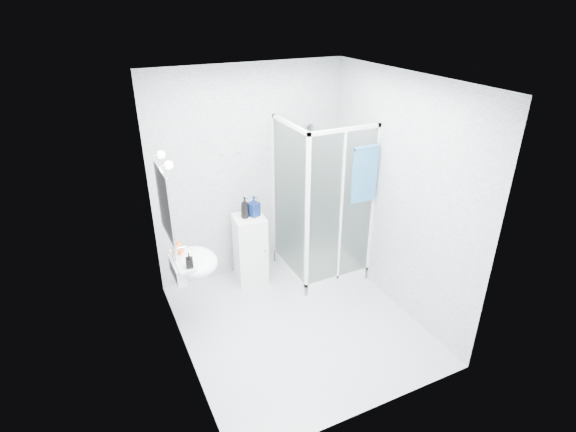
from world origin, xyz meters
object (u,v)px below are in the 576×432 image
wall_basin (192,263)px  shampoo_bottle_b (254,206)px  soap_dispenser_black (189,261)px  shower_enclosure (318,244)px  soap_dispenser_orange (178,247)px  shampoo_bottle_a (245,208)px  storage_cabinet (250,249)px  hand_towel (365,173)px

wall_basin → shampoo_bottle_b: size_ratio=2.20×
soap_dispenser_black → shower_enclosure: bearing=16.1°
soap_dispenser_orange → soap_dispenser_black: bearing=-81.8°
shampoo_bottle_a → soap_dispenser_black: (-0.87, -0.76, -0.07)m
storage_cabinet → hand_towel: size_ratio=1.33×
shampoo_bottle_a → shampoo_bottle_b: size_ratio=1.03×
storage_cabinet → hand_towel: hand_towel is taller
wall_basin → shampoo_bottle_a: (0.80, 0.58, 0.21)m
wall_basin → soap_dispenser_orange: 0.21m
hand_towel → storage_cabinet: bearing=150.2°
shampoo_bottle_b → soap_dispenser_black: (-0.98, -0.76, -0.06)m
shower_enclosure → soap_dispenser_orange: 1.84m
shower_enclosure → shampoo_bottle_b: size_ratio=7.85×
shower_enclosure → shampoo_bottle_b: (-0.74, 0.27, 0.56)m
wall_basin → hand_towel: bearing=-2.4°
wall_basin → hand_towel: 2.11m
shampoo_bottle_a → shampoo_bottle_b: bearing=-0.4°
storage_cabinet → hand_towel: (1.15, -0.66, 1.04)m
shampoo_bottle_a → shampoo_bottle_b: (0.11, -0.00, -0.00)m
wall_basin → soap_dispenser_black: (-0.06, -0.18, 0.14)m
wall_basin → hand_towel: (1.99, -0.09, 0.68)m
soap_dispenser_black → shampoo_bottle_b: bearing=37.9°
shampoo_bottle_a → shampoo_bottle_b: shampoo_bottle_a is taller
shampoo_bottle_b → soap_dispenser_orange: shampoo_bottle_b is taller
soap_dispenser_orange → wall_basin: bearing=-47.1°
shower_enclosure → hand_towel: (0.34, -0.40, 1.03)m
shower_enclosure → wall_basin: 1.72m
hand_towel → soap_dispenser_black: bearing=-177.3°
wall_basin → shampoo_bottle_b: 1.11m
shower_enclosure → shampoo_bottle_a: (-0.85, 0.27, 0.56)m
hand_towel → wall_basin: bearing=177.6°
shower_enclosure → shampoo_bottle_a: bearing=162.6°
shower_enclosure → wall_basin: (-1.66, -0.32, 0.35)m
shampoo_bottle_a → shower_enclosure: bearing=-17.4°
storage_cabinet → soap_dispenser_orange: 1.17m
soap_dispenser_orange → shower_enclosure: bearing=6.5°
shower_enclosure → wall_basin: size_ratio=3.57×
wall_basin → soap_dispenser_black: soap_dispenser_black is taller
shampoo_bottle_b → shampoo_bottle_a: bearing=179.6°
hand_towel → shampoo_bottle_a: 1.44m
hand_towel → shampoo_bottle_a: bearing=150.7°
storage_cabinet → shampoo_bottle_a: bearing=170.6°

